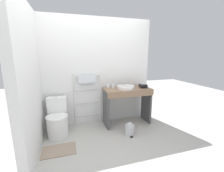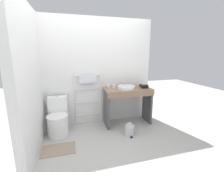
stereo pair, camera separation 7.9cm
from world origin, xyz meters
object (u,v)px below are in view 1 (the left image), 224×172
sink_basin (126,87)px  toilet (57,120)px  cup_near_wall (108,86)px  hair_dryer (144,86)px  trash_bin (130,129)px  towel_radiator (88,88)px  cup_near_edge (113,87)px

sink_basin → toilet: bearing=-178.6°
cup_near_wall → hair_dryer: same height
hair_dryer → trash_bin: (-0.53, -0.46, -0.77)m
toilet → cup_near_wall: size_ratio=9.00×
towel_radiator → sink_basin: 0.86m
cup_near_edge → trash_bin: cup_near_edge is taller
sink_basin → trash_bin: (-0.10, -0.49, -0.77)m
sink_basin → cup_near_edge: bearing=154.8°
sink_basin → trash_bin: size_ratio=1.38×
toilet → towel_radiator: towel_radiator is taller
sink_basin → cup_near_wall: (-0.36, 0.19, 0.01)m
cup_near_edge → toilet: bearing=-172.8°
trash_bin → cup_near_wall: bearing=111.1°
towel_radiator → cup_near_wall: bearing=-9.7°
towel_radiator → cup_near_edge: bearing=-14.3°
sink_basin → cup_near_wall: cup_near_wall is taller
cup_near_edge → cup_near_wall: bearing=148.4°
towel_radiator → cup_near_wall: towel_radiator is taller
cup_near_edge → sink_basin: bearing=-25.2°
toilet → cup_near_edge: bearing=7.2°
sink_basin → hair_dryer: bearing=-4.6°
cup_near_wall → hair_dryer: 0.82m
towel_radiator → cup_near_edge: size_ratio=15.16×
towel_radiator → trash_bin: size_ratio=4.27×
hair_dryer → cup_near_wall: bearing=164.4°
hair_dryer → trash_bin: size_ratio=0.70×
towel_radiator → hair_dryer: towel_radiator is taller
cup_near_edge → hair_dryer: 0.70m
cup_near_wall → cup_near_edge: (0.11, -0.07, -0.00)m
sink_basin → cup_near_wall: size_ratio=4.66×
cup_near_wall → trash_bin: size_ratio=0.30×
cup_near_wall → cup_near_edge: bearing=-31.6°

